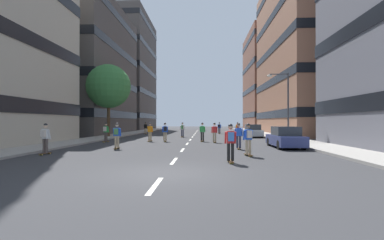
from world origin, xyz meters
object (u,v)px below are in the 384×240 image
Objects in this scene: skater_8 at (239,135)px; skater_12 at (182,129)px; parked_car_mid at (253,131)px; skater_2 at (202,131)px; street_tree_near at (109,86)px; skater_0 at (145,127)px; skater_4 at (45,137)px; skater_5 at (219,127)px; skater_6 at (248,137)px; skater_13 at (117,134)px; skater_9 at (165,131)px; skater_1 at (231,141)px; skater_11 at (150,131)px; skater_3 at (215,132)px; skater_7 at (238,128)px; skater_10 at (106,131)px; streetlamp_right at (284,98)px; parked_car_near at (285,138)px.

skater_8 is 14.86m from skater_12.
skater_2 is at bearing -128.15° from parked_car_mid.
skater_8 is (13.72, -13.46, -5.08)m from street_tree_near.
skater_0 is 1.00× the size of skater_4.
skater_6 is at bearing -89.80° from skater_5.
skater_2 and skater_13 have the same top height.
skater_9 is (-3.47, -0.30, 0.03)m from skater_2.
skater_9 is at bearing 131.77° from skater_8.
skater_0 is at bearing 89.38° from skater_4.
street_tree_near reaches higher than skater_9.
skater_9 is at bearing 110.70° from skater_1.
skater_3 is at bearing -9.21° from skater_11.
skater_3 is 9.10m from skater_13.
skater_2 and skater_7 have the same top height.
skater_7 is at bearing 84.50° from skater_6.
skater_10 is 1.00× the size of skater_12.
skater_11 is (-9.77, -13.52, -0.03)m from skater_7.
skater_2 is 1.00× the size of skater_3.
skater_7 is at bearing -5.61° from skater_0.
skater_11 is (-7.38, -16.86, -0.03)m from skater_5.
skater_8 is at bearing 79.59° from skater_1.
street_tree_near is 4.80× the size of skater_10.
skater_11 is (3.86, 0.92, -0.03)m from skater_10.
skater_0 is 1.00× the size of skater_5.
skater_6 is 1.00× the size of skater_11.
street_tree_near is 4.80× the size of skater_6.
skater_1 is 26.64m from skater_7.
skater_5 is 1.00× the size of skater_10.
parked_car_mid is 7.21m from streetlamp_right.
skater_4 is 1.00× the size of skater_11.
streetlamp_right is 3.65× the size of skater_11.
skater_3 is 9.53m from skater_6.
streetlamp_right is at bearing -69.70° from skater_5.
skater_0 and skater_13 have the same top height.
skater_5 is (1.11, 29.75, 0.00)m from skater_1.
skater_4 is 11.53m from skater_9.
skater_5 is 1.00× the size of skater_8.
skater_8 is (11.05, -21.59, 0.00)m from skater_0.
skater_10 is at bearing -166.63° from skater_11.
street_tree_near is 4.80× the size of skater_9.
skater_1 is 1.00× the size of skater_4.
parked_car_mid is at bearing 35.83° from skater_11.
skater_3 is 1.00× the size of skater_10.
skater_3 and skater_8 have the same top height.
skater_4 is (-14.81, -18.14, 0.32)m from parked_car_mid.
skater_10 is at bearing -127.69° from skater_12.
parked_car_near is 15.25m from skater_12.
skater_12 is (-2.44, 7.02, 0.03)m from skater_2.
parked_car_near is at bearing 55.37° from skater_6.
skater_7 is 15.94m from skater_9.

